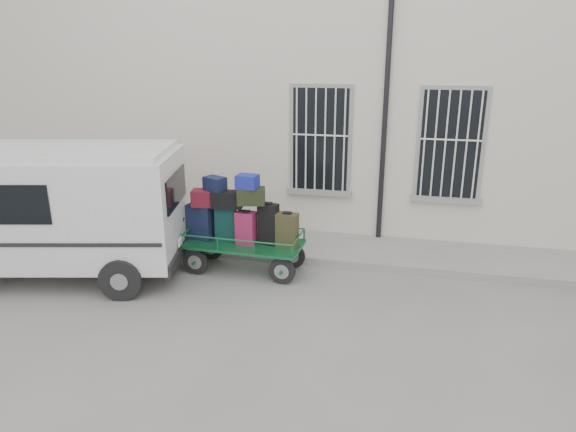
% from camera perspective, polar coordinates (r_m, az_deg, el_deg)
% --- Properties ---
extents(ground, '(80.00, 80.00, 0.00)m').
position_cam_1_polar(ground, '(9.05, 2.72, -8.95)').
color(ground, slate).
rests_on(ground, ground).
extents(building, '(24.00, 5.15, 6.00)m').
position_cam_1_polar(building, '(13.58, 7.21, 13.13)').
color(building, beige).
rests_on(building, ground).
extents(sidewalk, '(24.00, 1.70, 0.15)m').
position_cam_1_polar(sidewalk, '(11.01, 4.80, -3.55)').
color(sidewalk, gray).
rests_on(sidewalk, ground).
extents(luggage_cart, '(2.64, 1.09, 1.93)m').
position_cam_1_polar(luggage_cart, '(9.80, -5.51, -0.91)').
color(luggage_cart, black).
rests_on(luggage_cart, ground).
extents(van, '(5.17, 3.05, 2.44)m').
position_cam_1_polar(van, '(10.38, -25.21, 1.15)').
color(van, silver).
rests_on(van, ground).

